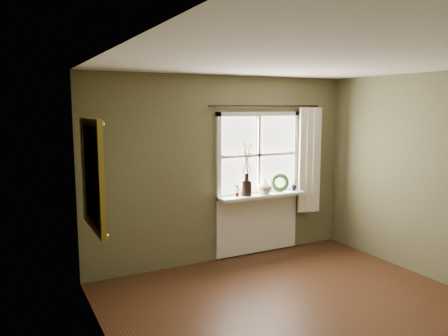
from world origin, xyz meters
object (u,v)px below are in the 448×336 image
at_px(cream_vase, 265,186).
at_px(gilt_mirror, 92,174).
at_px(wreath, 280,184).
at_px(dark_jug, 246,188).

bearing_deg(cream_vase, gilt_mirror, -164.37).
distance_m(wreath, gilt_mirror, 2.99).
bearing_deg(gilt_mirror, dark_jug, 17.62).
xyz_separation_m(cream_vase, wreath, (0.29, 0.04, -0.01)).
height_order(dark_jug, cream_vase, same).
relative_size(dark_jug, cream_vase, 1.00).
distance_m(cream_vase, gilt_mirror, 2.70).
distance_m(dark_jug, wreath, 0.60).
distance_m(dark_jug, cream_vase, 0.30).
xyz_separation_m(cream_vase, gilt_mirror, (-2.56, -0.72, 0.45)).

